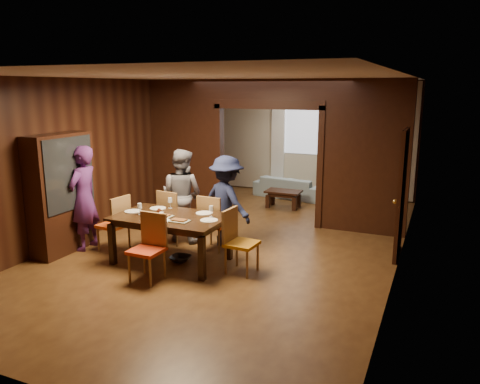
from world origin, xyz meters
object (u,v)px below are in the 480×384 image
at_px(chair_far_r, 215,222).
at_px(chair_near, 146,248).
at_px(dining_table, 171,239).
at_px(chair_left, 113,223).
at_px(coffee_table, 283,199).
at_px(chair_right, 242,242).
at_px(hutch, 62,194).
at_px(person_purple, 84,198).
at_px(sofa, 290,187).
at_px(person_grey, 182,195).
at_px(chair_far_l, 175,216).
at_px(person_navy, 227,202).

distance_m(chair_far_r, chair_near, 1.61).
height_order(dining_table, chair_left, chair_left).
relative_size(coffee_table, chair_right, 0.82).
relative_size(chair_far_r, hutch, 0.48).
height_order(person_purple, dining_table, person_purple).
distance_m(chair_left, hutch, 0.98).
height_order(sofa, coffee_table, sofa).
distance_m(sofa, chair_left, 5.26).
distance_m(person_grey, dining_table, 1.20).
relative_size(dining_table, chair_near, 1.81).
distance_m(sofa, chair_far_r, 4.28).
relative_size(chair_far_l, chair_far_r, 1.00).
height_order(chair_left, chair_far_r, same).
height_order(person_navy, coffee_table, person_navy).
bearing_deg(sofa, chair_far_l, 88.48).
relative_size(sofa, hutch, 0.90).
bearing_deg(chair_far_r, person_navy, -111.77).
distance_m(chair_far_l, hutch, 1.94).
bearing_deg(sofa, chair_left, 82.38).
relative_size(person_grey, chair_right, 1.72).
distance_m(person_grey, chair_near, 1.91).
bearing_deg(person_grey, sofa, -97.84).
height_order(person_navy, dining_table, person_navy).
bearing_deg(person_purple, person_navy, 111.08).
height_order(dining_table, chair_near, chair_near).
distance_m(person_purple, person_navy, 2.43).
bearing_deg(chair_right, dining_table, 95.97).
distance_m(dining_table, chair_near, 0.79).
relative_size(person_grey, coffee_table, 2.09).
height_order(person_purple, person_navy, person_purple).
xyz_separation_m(coffee_table, chair_far_l, (-1.00, -3.16, 0.28)).
xyz_separation_m(sofa, hutch, (-2.31, -5.35, 0.74)).
xyz_separation_m(chair_left, chair_right, (2.38, -0.01, 0.00)).
height_order(chair_left, chair_far_l, same).
bearing_deg(chair_left, person_purple, -72.36).
xyz_separation_m(person_grey, sofa, (0.77, 4.04, -0.57)).
height_order(person_purple, hutch, hutch).
distance_m(person_purple, chair_far_l, 1.58).
bearing_deg(chair_far_r, coffee_table, -90.47).
xyz_separation_m(chair_right, hutch, (-3.15, -0.31, 0.52)).
distance_m(person_grey, hutch, 2.03).
height_order(chair_far_r, chair_near, same).
relative_size(person_purple, dining_table, 1.02).
relative_size(person_navy, chair_far_l, 1.65).
distance_m(chair_left, chair_far_r, 1.72).
distance_m(coffee_table, chair_far_r, 3.23).
distance_m(person_navy, chair_left, 1.96).
relative_size(sofa, chair_far_r, 1.85).
height_order(person_navy, chair_far_l, person_navy).
bearing_deg(person_purple, chair_right, 86.04).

